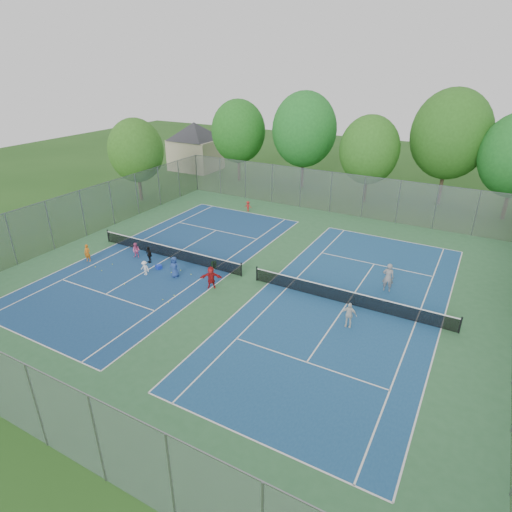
{
  "coord_description": "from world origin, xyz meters",
  "views": [
    {
      "loc": [
        13.07,
        -22.63,
        13.88
      ],
      "look_at": [
        0.0,
        1.0,
        1.3
      ],
      "focal_mm": 30.0,
      "sensor_mm": 36.0,
      "label": 1
    }
  ],
  "objects_px": {
    "net_right": "(348,298)",
    "ball_crate": "(159,267)",
    "net_left": "(169,252)",
    "instructor": "(388,277)",
    "ball_hopper": "(214,265)"
  },
  "relations": [
    {
      "from": "net_right",
      "to": "instructor",
      "type": "xyz_separation_m",
      "value": [
        1.72,
        2.85,
        0.53
      ]
    },
    {
      "from": "net_right",
      "to": "ball_crate",
      "type": "height_order",
      "value": "net_right"
    },
    {
      "from": "ball_crate",
      "to": "ball_hopper",
      "type": "relative_size",
      "value": 0.69
    },
    {
      "from": "net_right",
      "to": "ball_hopper",
      "type": "relative_size",
      "value": 24.58
    },
    {
      "from": "ball_hopper",
      "to": "instructor",
      "type": "distance_m",
      "value": 12.06
    },
    {
      "from": "net_right",
      "to": "instructor",
      "type": "relative_size",
      "value": 6.51
    },
    {
      "from": "ball_hopper",
      "to": "net_right",
      "type": "bearing_deg",
      "value": -0.85
    },
    {
      "from": "net_right",
      "to": "ball_hopper",
      "type": "height_order",
      "value": "net_right"
    },
    {
      "from": "net_left",
      "to": "net_right",
      "type": "bearing_deg",
      "value": 0.0
    },
    {
      "from": "net_right",
      "to": "ball_crate",
      "type": "distance_m",
      "value": 13.56
    },
    {
      "from": "net_left",
      "to": "ball_crate",
      "type": "height_order",
      "value": "net_left"
    },
    {
      "from": "net_right",
      "to": "ball_crate",
      "type": "xyz_separation_m",
      "value": [
        -13.42,
        -1.89,
        -0.3
      ]
    },
    {
      "from": "net_left",
      "to": "net_right",
      "type": "relative_size",
      "value": 1.0
    },
    {
      "from": "ball_crate",
      "to": "instructor",
      "type": "height_order",
      "value": "instructor"
    },
    {
      "from": "ball_crate",
      "to": "instructor",
      "type": "xyz_separation_m",
      "value": [
        15.15,
        4.74,
        0.83
      ]
    }
  ]
}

